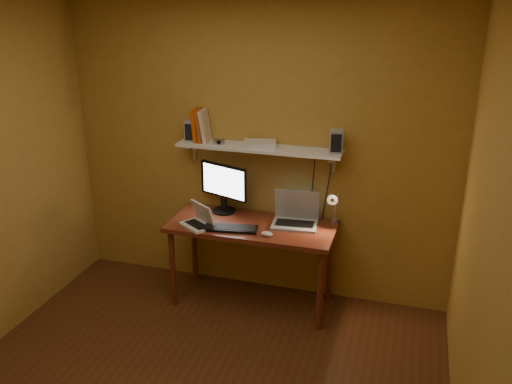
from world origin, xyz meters
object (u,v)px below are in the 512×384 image
(desk, at_px, (252,233))
(mouse, at_px, (267,234))
(wall_shelf, at_px, (259,148))
(laptop, at_px, (296,215))
(desk_lamp, at_px, (334,204))
(shelf_camera, at_px, (219,142))
(netbook, at_px, (199,220))
(speaker_right, at_px, (336,141))
(speaker_left, at_px, (192,131))
(router, at_px, (260,144))
(keyboard, at_px, (231,228))
(monitor, at_px, (223,186))

(desk, distance_m, mouse, 0.28)
(desk, relative_size, wall_shelf, 1.00)
(laptop, xyz_separation_m, desk_lamp, (0.31, 0.00, 0.14))
(wall_shelf, bearing_deg, laptop, -11.55)
(shelf_camera, bearing_deg, wall_shelf, 9.43)
(netbook, bearing_deg, shelf_camera, 108.30)
(speaker_right, height_order, shelf_camera, speaker_right)
(netbook, bearing_deg, speaker_right, 52.13)
(laptop, height_order, shelf_camera, shelf_camera)
(mouse, relative_size, speaker_left, 0.53)
(netbook, distance_m, router, 0.81)
(desk, xyz_separation_m, speaker_left, (-0.60, 0.19, 0.80))
(mouse, distance_m, router, 0.76)
(speaker_left, xyz_separation_m, shelf_camera, (0.27, -0.05, -0.06))
(wall_shelf, xyz_separation_m, mouse, (0.18, -0.38, -0.59))
(speaker_right, distance_m, router, 0.63)
(keyboard, distance_m, speaker_right, 1.10)
(monitor, height_order, laptop, monitor)
(desk, distance_m, laptop, 0.40)
(speaker_left, relative_size, router, 0.69)
(laptop, distance_m, speaker_right, 0.71)
(mouse, relative_size, router, 0.37)
(desk_lamp, height_order, router, router)
(shelf_camera, bearing_deg, mouse, -32.29)
(monitor, relative_size, keyboard, 1.06)
(monitor, bearing_deg, desk_lamp, 15.30)
(wall_shelf, bearing_deg, keyboard, -111.02)
(desk, relative_size, router, 5.28)
(laptop, distance_m, desk_lamp, 0.34)
(wall_shelf, distance_m, netbook, 0.77)
(speaker_left, distance_m, speaker_right, 1.24)
(speaker_right, xyz_separation_m, router, (-0.63, 0.01, -0.07))
(laptop, distance_m, router, 0.67)
(mouse, bearing_deg, laptop, 74.58)
(desk_lamp, relative_size, speaker_left, 2.06)
(wall_shelf, height_order, monitor, wall_shelf)
(speaker_left, bearing_deg, netbook, -63.32)
(mouse, bearing_deg, netbook, -170.15)
(wall_shelf, relative_size, speaker_left, 7.68)
(laptop, relative_size, keyboard, 0.89)
(monitor, distance_m, desk_lamp, 0.98)
(wall_shelf, xyz_separation_m, router, (0.01, 0.01, 0.04))
(wall_shelf, distance_m, shelf_camera, 0.34)
(laptop, bearing_deg, router, 161.89)
(monitor, bearing_deg, shelf_camera, -82.49)
(laptop, bearing_deg, wall_shelf, 163.97)
(mouse, bearing_deg, speaker_left, 166.93)
(router, bearing_deg, speaker_left, -178.71)
(laptop, distance_m, shelf_camera, 0.89)
(mouse, bearing_deg, desk, 147.45)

